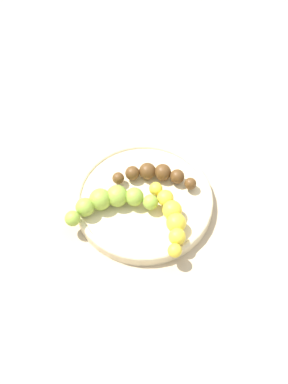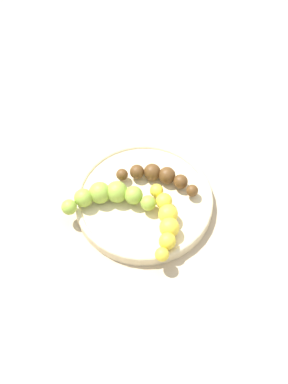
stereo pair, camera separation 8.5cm
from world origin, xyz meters
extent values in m
plane|color=tan|center=(0.00, 0.00, 0.00)|extent=(2.40, 2.40, 0.00)
cylinder|color=beige|center=(0.00, 0.00, 0.01)|extent=(0.24, 0.24, 0.02)
torus|color=beige|center=(0.00, 0.00, 0.02)|extent=(0.24, 0.24, 0.01)
sphere|color=yellow|center=(-0.09, -0.08, 0.04)|extent=(0.02, 0.02, 0.02)
sphere|color=yellow|center=(-0.06, -0.07, 0.04)|extent=(0.03, 0.03, 0.03)
sphere|color=yellow|center=(-0.04, -0.07, 0.04)|extent=(0.03, 0.03, 0.03)
sphere|color=yellow|center=(-0.02, -0.05, 0.04)|extent=(0.03, 0.03, 0.03)
sphere|color=yellow|center=(0.00, -0.04, 0.04)|extent=(0.03, 0.03, 0.03)
sphere|color=yellow|center=(0.01, -0.02, 0.04)|extent=(0.02, 0.02, 0.02)
sphere|color=#593819|center=(0.04, -0.07, 0.03)|extent=(0.02, 0.02, 0.02)
sphere|color=#593819|center=(0.05, -0.04, 0.03)|extent=(0.03, 0.03, 0.03)
sphere|color=#593819|center=(0.05, -0.02, 0.03)|extent=(0.03, 0.03, 0.03)
sphere|color=#593819|center=(0.05, 0.01, 0.03)|extent=(0.03, 0.03, 0.03)
sphere|color=#593819|center=(0.03, 0.03, 0.03)|extent=(0.03, 0.03, 0.03)
sphere|color=#593819|center=(0.02, 0.05, 0.03)|extent=(0.02, 0.02, 0.02)
sphere|color=#8CAD38|center=(-0.02, -0.02, 0.04)|extent=(0.03, 0.03, 0.03)
sphere|color=#8CAD38|center=(-0.01, 0.01, 0.04)|extent=(0.03, 0.03, 0.03)
sphere|color=#8CAD38|center=(-0.02, 0.04, 0.04)|extent=(0.04, 0.04, 0.04)
sphere|color=#8CAD38|center=(-0.03, 0.07, 0.04)|extent=(0.04, 0.04, 0.04)
sphere|color=#8CAD38|center=(-0.06, 0.08, 0.04)|extent=(0.03, 0.03, 0.03)
sphere|color=#8CAD38|center=(-0.08, 0.10, 0.04)|extent=(0.03, 0.03, 0.03)
camera|label=1|loc=(-0.45, -0.13, 0.75)|focal=48.03mm
camera|label=2|loc=(-0.42, -0.21, 0.75)|focal=48.03mm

